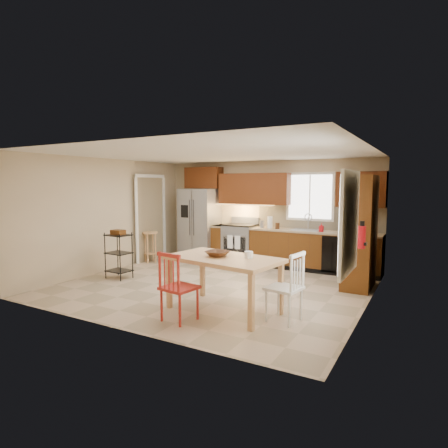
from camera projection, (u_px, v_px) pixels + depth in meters
floor at (214, 285)px, 7.18m from camera, size 5.50×5.50×0.00m
ceiling at (214, 154)px, 6.91m from camera, size 5.50×5.00×0.02m
wall_back at (266, 212)px, 9.21m from camera, size 5.50×0.02×2.50m
wall_front at (116, 237)px, 4.88m from camera, size 5.50×0.02×2.50m
wall_left at (109, 215)px, 8.39m from camera, size 0.02×5.00×2.50m
wall_right at (369, 229)px, 5.71m from camera, size 0.02×5.00×2.50m
refrigerator at (200, 224)px, 9.75m from camera, size 0.92×0.75×1.82m
range_stove at (240, 244)px, 9.29m from camera, size 0.76×0.63×0.92m
base_cabinet_narrow at (221, 242)px, 9.57m from camera, size 0.30×0.60×0.90m
base_cabinet_run at (313, 251)px, 8.41m from camera, size 2.92×0.60×0.90m
dishwasher at (336, 255)px, 7.89m from camera, size 0.60×0.02×0.78m
backsplash at (318, 217)px, 8.58m from camera, size 2.92×0.03×0.55m
upper_over_fridge at (204, 178)px, 9.80m from camera, size 1.00×0.35×0.55m
upper_left_block at (254, 189)px, 9.12m from camera, size 1.80×0.35×0.75m
upper_right_block at (362, 189)px, 7.91m from camera, size 1.00×0.35×0.75m
window_back at (310, 197)px, 8.62m from camera, size 1.12×0.04×1.12m
sink at (306, 232)px, 8.46m from camera, size 0.62×0.46×0.16m
undercab_glow at (242, 205)px, 9.29m from camera, size 1.60×0.30×0.01m
soap_bottle at (321, 227)px, 8.17m from camera, size 0.09×0.09×0.19m
paper_towel at (270, 222)px, 8.81m from camera, size 0.12×0.12×0.28m
canister_steel at (262, 224)px, 8.91m from camera, size 0.11×0.11×0.18m
canister_wood at (277, 226)px, 8.70m from camera, size 0.10×0.10×0.14m
pantry at (360, 232)px, 6.93m from camera, size 0.50×0.95×2.10m
fire_extinguisher at (362, 237)px, 5.91m from camera, size 0.12×0.12×0.36m
window_right at (350, 223)px, 4.72m from camera, size 0.04×1.02×1.32m
doorway at (150, 219)px, 9.49m from camera, size 0.04×0.95×2.10m
dining_table at (223, 285)px, 5.69m from camera, size 1.81×1.19×0.83m
chair_red at (179, 286)px, 5.29m from camera, size 0.53×0.53×1.00m
chair_white at (284, 287)px, 5.26m from camera, size 0.53×0.53×1.00m
table_bowl at (217, 257)px, 5.70m from camera, size 0.39×0.39×0.08m
table_jar at (249, 256)px, 5.55m from camera, size 0.15×0.15×0.16m
bar_stool at (150, 247)px, 9.30m from camera, size 0.41×0.41×0.76m
utility_cart at (119, 255)px, 7.68m from camera, size 0.50×0.40×0.95m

